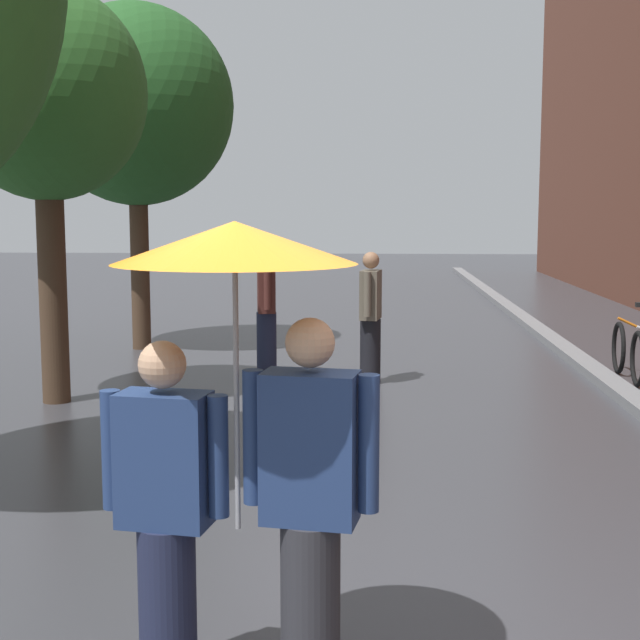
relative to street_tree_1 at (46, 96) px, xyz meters
The scene contains 6 objects.
kerb_strip 8.39m from the street_tree_1, 31.99° to the left, with size 0.30×36.00×0.12m, color slate.
street_tree_1 is the anchor object (origin of this frame).
street_tree_2 3.93m from the street_tree_1, 90.66° to the left, with size 2.98×2.98×5.28m.
couple_under_umbrella 7.08m from the street_tree_1, 63.38° to the right, with size 1.23×1.04×2.14m.
pedestrian_walking_midground 3.74m from the street_tree_1, 36.37° to the left, with size 0.28×0.58×1.73m.
pedestrian_walking_far 4.59m from the street_tree_1, 20.23° to the left, with size 0.28×0.58×1.66m.
Camera 1 is at (0.30, -3.85, 2.19)m, focal length 49.99 mm.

